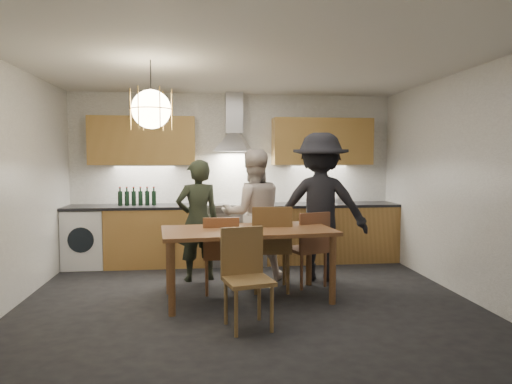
{
  "coord_description": "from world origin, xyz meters",
  "views": [
    {
      "loc": [
        -0.46,
        -4.93,
        1.59
      ],
      "look_at": [
        0.14,
        0.4,
        1.2
      ],
      "focal_mm": 32.0,
      "sensor_mm": 36.0,
      "label": 1
    }
  ],
  "objects": [
    {
      "name": "ground",
      "position": [
        0.0,
        0.0,
        0.0
      ],
      "size": [
        5.0,
        5.0,
        0.0
      ],
      "primitive_type": "plane",
      "color": "black",
      "rests_on": "ground"
    },
    {
      "name": "room_shell",
      "position": [
        0.0,
        0.0,
        1.71
      ],
      "size": [
        5.02,
        4.52,
        2.61
      ],
      "color": "white",
      "rests_on": "ground"
    },
    {
      "name": "counter_run",
      "position": [
        0.02,
        1.95,
        0.45
      ],
      "size": [
        5.0,
        0.62,
        0.9
      ],
      "color": "tan",
      "rests_on": "ground"
    },
    {
      "name": "range_stove",
      "position": [
        0.0,
        1.94,
        0.44
      ],
      "size": [
        0.9,
        0.6,
        0.92
      ],
      "color": "silver",
      "rests_on": "ground"
    },
    {
      "name": "wall_fixtures",
      "position": [
        0.0,
        2.07,
        1.87
      ],
      "size": [
        4.3,
        0.54,
        1.1
      ],
      "color": "tan",
      "rests_on": "ground"
    },
    {
      "name": "pendant_lamp",
      "position": [
        -1.0,
        -0.1,
        2.1
      ],
      "size": [
        0.43,
        0.43,
        0.7
      ],
      "color": "black",
      "rests_on": "ground"
    },
    {
      "name": "dining_table",
      "position": [
        0.02,
        0.14,
        0.71
      ],
      "size": [
        1.99,
        1.15,
        0.8
      ],
      "rotation": [
        0.0,
        0.0,
        0.11
      ],
      "color": "brown",
      "rests_on": "ground"
    },
    {
      "name": "chair_back_left",
      "position": [
        -0.28,
        0.37,
        0.53
      ],
      "size": [
        0.42,
        0.42,
        0.92
      ],
      "rotation": [
        0.0,
        0.0,
        3.15
      ],
      "color": "brown",
      "rests_on": "ground"
    },
    {
      "name": "chair_back_mid",
      "position": [
        0.32,
        0.37,
        0.59
      ],
      "size": [
        0.49,
        0.49,
        1.03
      ],
      "rotation": [
        0.0,
        0.0,
        3.08
      ],
      "color": "brown",
      "rests_on": "ground"
    },
    {
      "name": "chair_back_right",
      "position": [
        0.83,
        0.54,
        0.54
      ],
      "size": [
        0.54,
        0.54,
        0.94
      ],
      "rotation": [
        0.0,
        0.0,
        3.48
      ],
      "color": "brown",
      "rests_on": "ground"
    },
    {
      "name": "chair_front",
      "position": [
        -0.08,
        -0.68,
        0.54
      ],
      "size": [
        0.51,
        0.51,
        0.93
      ],
      "rotation": [
        0.0,
        0.0,
        0.23
      ],
      "color": "brown",
      "rests_on": "ground"
    },
    {
      "name": "person_left",
      "position": [
        -0.55,
        1.01,
        0.79
      ],
      "size": [
        0.66,
        0.53,
        1.58
      ],
      "primitive_type": "imported",
      "rotation": [
        0.0,
        0.0,
        3.43
      ],
      "color": "black",
      "rests_on": "ground"
    },
    {
      "name": "person_mid",
      "position": [
        0.17,
        1.02,
        0.86
      ],
      "size": [
        0.89,
        0.72,
        1.72
      ],
      "primitive_type": "imported",
      "rotation": [
        0.0,
        0.0,
        3.23
      ],
      "color": "beige",
      "rests_on": "ground"
    },
    {
      "name": "person_right",
      "position": [
        1.05,
        0.89,
        0.97
      ],
      "size": [
        1.37,
        0.96,
        1.93
      ],
      "primitive_type": "imported",
      "rotation": [
        0.0,
        0.0,
        2.93
      ],
      "color": "black",
      "rests_on": "ground"
    },
    {
      "name": "mixing_bowl",
      "position": [
        1.24,
        1.9,
        0.94
      ],
      "size": [
        0.42,
        0.42,
        0.08
      ],
      "primitive_type": "imported",
      "rotation": [
        0.0,
        0.0,
        -0.42
      ],
      "color": "#B1B2B5",
      "rests_on": "counter_run"
    },
    {
      "name": "stock_pot",
      "position": [
        1.65,
        1.96,
        0.97
      ],
      "size": [
        0.27,
        0.27,
        0.15
      ],
      "primitive_type": "cylinder",
      "rotation": [
        0.0,
        0.0,
        -0.33
      ],
      "color": "silver",
      "rests_on": "counter_run"
    },
    {
      "name": "wine_bottles",
      "position": [
        -1.46,
        1.95,
        1.04
      ],
      "size": [
        0.56,
        0.07,
        0.28
      ],
      "color": "black",
      "rests_on": "counter_run"
    }
  ]
}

